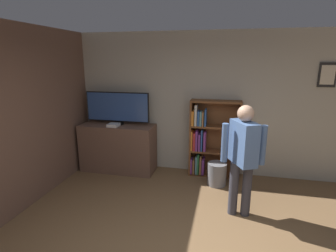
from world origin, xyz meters
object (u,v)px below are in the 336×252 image
game_console (113,125)px  television (118,108)px  person (243,152)px  waste_bin (217,174)px  bookshelf (209,140)px

game_console → television: bearing=82.9°
person → waste_bin: 1.20m
television → game_console: size_ratio=6.06×
game_console → bookshelf: bookshelf is taller
bookshelf → game_console: bearing=-170.9°
television → person: bearing=-26.5°
television → bookshelf: 1.87m
bookshelf → waste_bin: bookshelf is taller
television → game_console: television is taller
waste_bin → bookshelf: bearing=115.9°
bookshelf → person: person is taller
television → waste_bin: bearing=-8.3°
game_console → waste_bin: bearing=-3.1°
television → person: person is taller
game_console → person: person is taller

